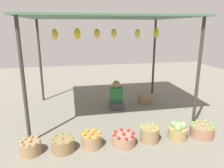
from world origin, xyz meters
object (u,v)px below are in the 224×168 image
Objects in this scene: vendor_person at (116,97)px; basket_potatoes at (31,147)px; basket_red_apples at (124,140)px; basket_oranges at (92,140)px; basket_limes at (150,134)px; basket_cabbages at (178,131)px; wooden_crate_near_vendor at (145,99)px; basket_green_chilies at (63,145)px; basket_green_apples at (202,131)px.

vendor_person reaches higher than basket_potatoes.
vendor_person is 1.98m from basket_red_apples.
basket_limes is at bearing -0.73° from basket_oranges.
basket_red_apples is 1.17× the size of basket_cabbages.
basket_oranges is 0.82× the size of basket_red_apples.
vendor_person is 2.09× the size of basket_potatoes.
basket_red_apples is at bearing -119.44° from wooden_crate_near_vendor.
basket_green_chilies reaches higher than wooden_crate_near_vendor.
basket_limes is (0.27, -1.92, -0.15)m from vendor_person.
basket_oranges is 0.97× the size of basket_cabbages.
vendor_person is 2.42m from basket_green_chilies.
basket_green_apples is at bearing -77.85° from wooden_crate_near_vendor.
basket_potatoes is 2.28m from basket_limes.
basket_oranges is 2.32m from basket_green_apples.
wooden_crate_near_vendor is at bearing 72.31° from basket_limes.
basket_green_apples is (2.32, -0.05, -0.02)m from basket_oranges.
basket_potatoes is 1.11m from basket_oranges.
basket_oranges is 0.62m from basket_red_apples.
basket_oranges is at bearing -115.35° from vendor_person.
basket_oranges is 2.81m from wooden_crate_near_vendor.
vendor_person is at bearing 97.89° from basket_limes.
basket_cabbages is (1.15, 0.03, 0.05)m from basket_red_apples.
basket_red_apples is (0.62, -0.05, -0.03)m from basket_oranges.
basket_oranges is at bearing 175.03° from basket_red_apples.
basket_red_apples is at bearing -1.27° from basket_potatoes.
basket_cabbages reaches higher than basket_red_apples.
basket_limes is at bearing 4.08° from basket_red_apples.
basket_limes is at bearing 178.94° from basket_cabbages.
wooden_crate_near_vendor is (1.23, 2.18, 0.00)m from basket_red_apples.
basket_potatoes is 0.99× the size of basket_oranges.
basket_potatoes is 0.81× the size of basket_red_apples.
basket_cabbages is (1.77, -0.03, 0.02)m from basket_oranges.
basket_potatoes reaches higher than wooden_crate_near_vendor.
vendor_person is 2.42m from basket_green_apples.
basket_oranges is 1.00× the size of basket_limes.
basket_green_chilies is at bearing -179.66° from basket_cabbages.
basket_potatoes is 0.58m from basket_green_chilies.
basket_limes reaches higher than basket_oranges.
wooden_crate_near_vendor is (0.08, 2.15, -0.05)m from basket_cabbages.
basket_red_apples is at bearing -175.92° from basket_limes.
basket_limes is at bearing 0.84° from basket_green_chilies.
basket_green_apples reaches higher than basket_green_chilies.
basket_green_chilies reaches higher than basket_red_apples.
basket_cabbages is at bearing -0.84° from basket_oranges.
basket_potatoes is at bearing -179.19° from basket_oranges.
wooden_crate_near_vendor is at bearing 48.96° from basket_oranges.
basket_oranges is 0.77× the size of basket_green_apples.
basket_limes is (0.55, 0.04, 0.04)m from basket_red_apples.
vendor_person is at bearing 125.96° from basket_green_apples.
basket_green_chilies is at bearing -175.73° from basket_oranges.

